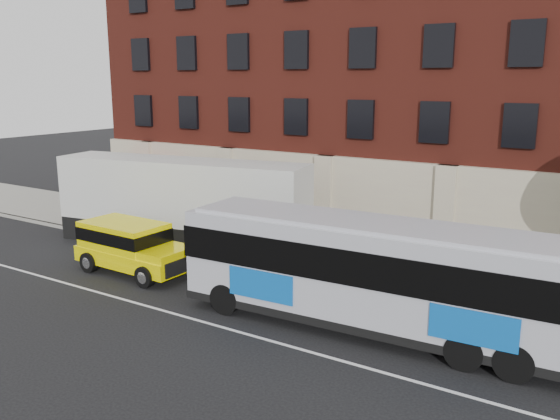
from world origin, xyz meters
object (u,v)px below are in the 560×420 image
Objects in this scene: city_bus at (378,272)px; yellow_suv at (130,244)px; sign_pole at (118,211)px; shipping_container at (181,204)px.

city_bus is 2.41× the size of yellow_suv.
city_bus reaches higher than sign_pole.
shipping_container is at bearing 160.65° from city_bus.
city_bus is 12.46m from shipping_container.
sign_pole is 0.46× the size of yellow_suv.
yellow_suv is (4.25, -3.23, -0.28)m from sign_pole.
sign_pole is 0.19× the size of city_bus.
yellow_suv is at bearing -37.27° from sign_pole.
city_bus reaches higher than yellow_suv.
city_bus is 1.04× the size of shipping_container.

